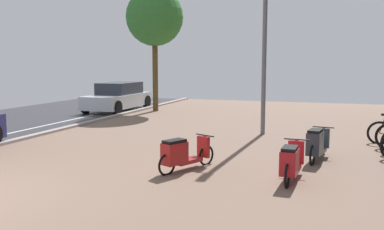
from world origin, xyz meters
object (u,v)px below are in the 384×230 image
(lamp_post, at_px, (265,22))
(street_tree, at_px, (155,18))
(scooter_far, at_px, (182,154))
(parked_car_far, at_px, (118,97))
(scooter_mid, at_px, (291,162))
(scooter_near, at_px, (317,144))

(lamp_post, height_order, street_tree, lamp_post)
(scooter_far, distance_m, parked_car_far, 11.85)
(scooter_far, height_order, parked_car_far, parked_car_far)
(lamp_post, distance_m, street_tree, 7.64)
(scooter_mid, relative_size, scooter_far, 1.10)
(parked_car_far, distance_m, street_tree, 4.14)
(scooter_near, height_order, scooter_mid, scooter_near)
(scooter_mid, bearing_deg, scooter_near, 77.72)
(scooter_far, bearing_deg, street_tree, 116.26)
(scooter_mid, bearing_deg, lamp_post, 104.62)
(parked_car_far, bearing_deg, street_tree, 9.02)
(parked_car_far, distance_m, lamp_post, 9.38)
(parked_car_far, height_order, street_tree, street_tree)
(scooter_far, bearing_deg, parked_car_far, 124.78)
(scooter_near, xyz_separation_m, scooter_far, (-2.66, -1.84, -0.03))
(lamp_post, bearing_deg, scooter_far, -99.88)
(scooter_mid, height_order, scooter_far, scooter_mid)
(street_tree, bearing_deg, lamp_post, -39.81)
(scooter_mid, relative_size, lamp_post, 0.26)
(scooter_far, height_order, street_tree, street_tree)
(parked_car_far, relative_size, lamp_post, 0.64)
(scooter_near, height_order, street_tree, street_tree)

